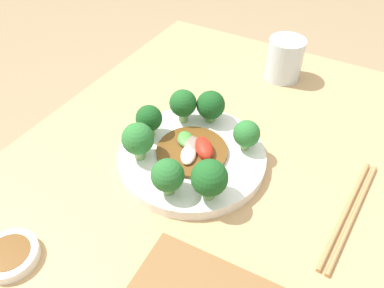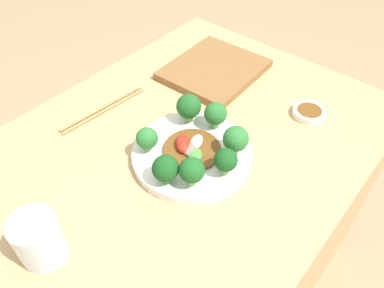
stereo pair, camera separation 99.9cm
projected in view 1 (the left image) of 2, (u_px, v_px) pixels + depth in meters
The scene contains 13 objects.
table at pixel (205, 279), 0.86m from camera, with size 0.96×0.71×0.70m.
plate at pixel (192, 157), 0.64m from camera, with size 0.25×0.25×0.02m.
broccoli_southwest at pixel (209, 178), 0.54m from camera, with size 0.06×0.06×0.07m.
broccoli_west at pixel (168, 176), 0.55m from camera, with size 0.05×0.05×0.06m.
broccoli_northeast at pixel (183, 104), 0.67m from camera, with size 0.05×0.05×0.06m.
broccoli_north at pixel (149, 119), 0.65m from camera, with size 0.05×0.05×0.06m.
broccoli_northwest at pixel (138, 139), 0.60m from camera, with size 0.05×0.05×0.07m.
broccoli_southeast at pixel (247, 134), 0.62m from camera, with size 0.05×0.05×0.05m.
broccoli_east at pixel (211, 105), 0.68m from camera, with size 0.05×0.05×0.06m.
stirfry_center at pixel (193, 149), 0.63m from camera, with size 0.12×0.12×0.03m.
drinking_glass at pixel (284, 59), 0.81m from camera, with size 0.08×0.08×0.09m.
chopsticks at pixel (350, 213), 0.56m from camera, with size 0.24×0.04×0.01m.
sauce_dish at pixel (10, 255), 0.51m from camera, with size 0.08×0.08×0.02m.
Camera 1 is at (-0.38, -0.18, 1.16)m, focal length 35.00 mm.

